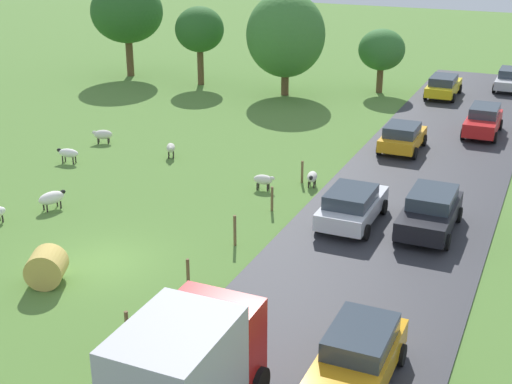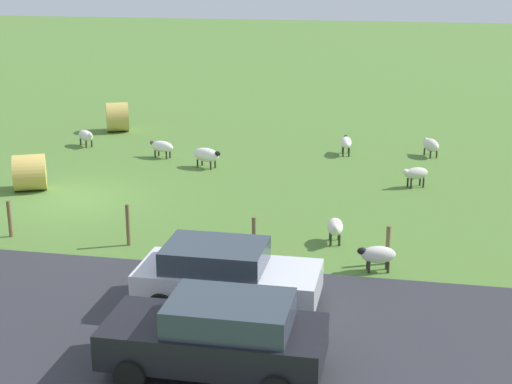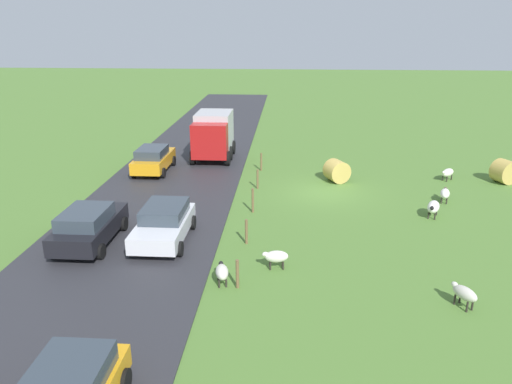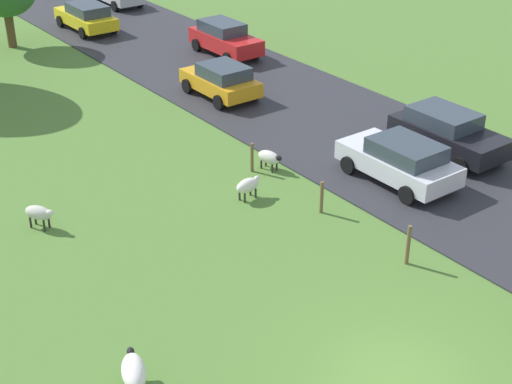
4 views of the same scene
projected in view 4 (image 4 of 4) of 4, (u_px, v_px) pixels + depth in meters
The scene contains 13 objects.
ground_plane at pixel (397, 379), 18.12m from camera, with size 160.00×160.00×0.00m, color #517A33.
sheep_0 at pixel (269, 157), 27.75m from camera, with size 0.65×1.09×0.72m.
sheep_3 at pixel (134, 371), 17.57m from camera, with size 0.97×1.34×0.81m.
sheep_4 at pixel (39, 213), 24.06m from camera, with size 0.86×1.07×0.76m.
sheep_5 at pixel (248, 185), 25.77m from camera, with size 1.05×0.58×0.74m.
fence_post_2 at pixel (408, 245), 22.20m from camera, with size 0.12×0.12×1.27m, color brown.
fence_post_3 at pixel (322, 197), 24.90m from camera, with size 0.12×0.12×1.12m, color brown.
fence_post_4 at pixel (252, 157), 27.58m from camera, with size 0.12×0.12×1.11m, color brown.
car_1 at pixel (221, 80), 33.94m from camera, with size 2.11×3.85×1.51m.
car_2 at pixel (86, 16), 43.17m from camera, with size 2.08×4.47×1.53m.
car_3 at pixel (225, 38), 39.30m from camera, with size 1.96×4.34×1.64m.
car_4 at pixel (400, 160), 26.66m from camera, with size 2.20×4.36×1.56m.
car_5 at pixel (447, 132), 28.71m from camera, with size 2.17×4.46×1.63m.
Camera 4 is at (-11.02, -9.16, 12.38)m, focal length 54.13 mm.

